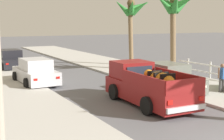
# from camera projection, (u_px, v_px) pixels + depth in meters

# --- Properties ---
(sidewalk_left) EXTENTS (4.89, 60.00, 0.12)m
(sidewalk_left) POSITION_uv_depth(u_px,v_px,m) (0.00, 91.00, 17.09)
(sidewalk_left) COLOR beige
(sidewalk_left) RESTS_ON ground
(sidewalk_right) EXTENTS (4.89, 60.00, 0.12)m
(sidewalk_right) POSITION_uv_depth(u_px,v_px,m) (157.00, 76.00, 21.81)
(sidewalk_right) COLOR beige
(sidewalk_right) RESTS_ON ground
(curb_left) EXTENTS (0.16, 60.00, 0.10)m
(curb_left) POSITION_uv_depth(u_px,v_px,m) (20.00, 90.00, 17.57)
(curb_left) COLOR silver
(curb_left) RESTS_ON ground
(curb_right) EXTENTS (0.16, 60.00, 0.10)m
(curb_right) POSITION_uv_depth(u_px,v_px,m) (144.00, 78.00, 21.33)
(curb_right) COLOR silver
(curb_right) RESTS_ON ground
(pickup_truck) EXTENTS (2.31, 5.25, 1.80)m
(pickup_truck) POSITION_uv_depth(u_px,v_px,m) (147.00, 86.00, 14.64)
(pickup_truck) COLOR maroon
(pickup_truck) RESTS_ON ground
(car_left_near) EXTENTS (2.14, 4.31, 1.54)m
(car_left_near) POSITION_uv_depth(u_px,v_px,m) (36.00, 72.00, 19.34)
(car_left_near) COLOR silver
(car_left_near) RESTS_ON ground
(car_right_near) EXTENTS (2.10, 4.30, 1.54)m
(car_right_near) POSITION_uv_depth(u_px,v_px,m) (10.00, 60.00, 25.79)
(car_right_near) COLOR black
(car_right_near) RESTS_ON ground
(car_left_mid) EXTENTS (2.07, 4.28, 1.54)m
(car_left_mid) POSITION_uv_depth(u_px,v_px,m) (168.00, 79.00, 17.14)
(car_left_mid) COLOR slate
(car_left_mid) RESTS_ON ground
(palm_tree_right_fore) EXTENTS (3.34, 3.20, 5.63)m
(palm_tree_right_fore) POSITION_uv_depth(u_px,v_px,m) (131.00, 12.00, 26.79)
(palm_tree_right_fore) COLOR brown
(palm_tree_right_fore) RESTS_ON ground
(palm_tree_left_mid) EXTENTS (3.43, 3.78, 5.82)m
(palm_tree_left_mid) POSITION_uv_depth(u_px,v_px,m) (174.00, 9.00, 23.26)
(palm_tree_left_mid) COLOR brown
(palm_tree_left_mid) RESTS_ON ground
(pedestrian) EXTENTS (0.57, 0.40, 1.59)m
(pedestrian) POSITION_uv_depth(u_px,v_px,m) (222.00, 77.00, 16.56)
(pedestrian) COLOR #4C4C4C
(pedestrian) RESTS_ON ground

